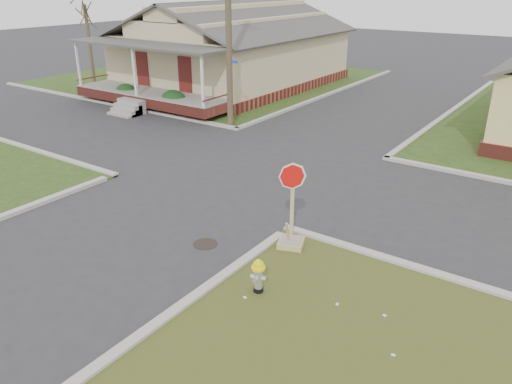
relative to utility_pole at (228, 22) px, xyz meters
The scene contains 11 objects.
ground 10.89m from the utility_pole, 64.74° to the right, with size 120.00×120.00×0.00m, color #2C2C2F.
verge_far_left 13.48m from the utility_pole, 134.04° to the left, with size 19.00×19.00×0.05m, color #243F16.
curbs 7.39m from the utility_pole, 42.88° to the right, with size 80.00×40.00×0.12m, color #ABA59A, non-canonical shape.
manhole 12.29m from the utility_pole, 55.75° to the right, with size 0.64×0.64×0.01m, color black.
corner_house 9.99m from the utility_pole, 126.69° to the left, with size 10.10×15.50×5.30m.
utility_pole is the anchor object (origin of this frame).
tree_far_left 14.31m from the utility_pole, 167.34° to the left, with size 0.22×0.22×4.90m, color #3E3224.
fire_hydrant 14.27m from the utility_pole, 49.84° to the right, with size 0.30×0.30×0.81m.
stop_sign 12.43m from the utility_pole, 44.78° to the right, with size 0.65×0.63×2.28m.
hedge_left 8.56m from the utility_pole, behind, with size 1.41×1.16×1.08m, color #143915.
hedge_right 5.70m from the utility_pole, behind, with size 1.46×1.20×1.12m, color #143915.
Camera 1 is at (9.85, -9.15, 6.39)m, focal length 35.00 mm.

